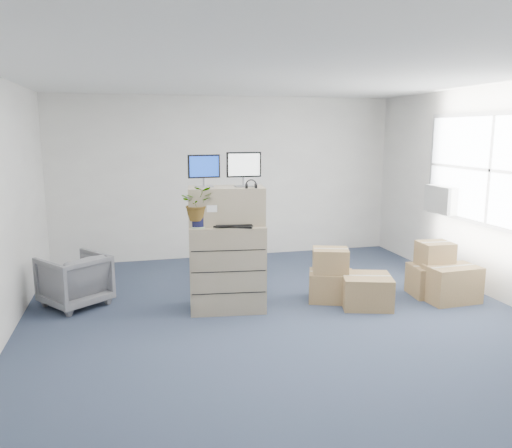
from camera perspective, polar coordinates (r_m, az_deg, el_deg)
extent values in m
plane|color=#262F45|center=(5.79, 3.59, -11.86)|extent=(7.00, 7.00, 0.00)
cube|color=beige|center=(8.79, -3.31, 5.30)|extent=(6.00, 0.02, 2.80)
cube|color=gray|center=(7.26, 25.41, 5.56)|extent=(0.06, 2.72, 1.52)
cube|color=white|center=(7.24, 25.19, 5.57)|extent=(0.01, 2.60, 1.40)
cube|color=silver|center=(7.97, 20.54, 2.65)|extent=(0.24, 0.60, 0.40)
cube|color=#998B6A|center=(6.24, -3.30, -4.94)|extent=(0.99, 0.68, 1.08)
cube|color=#998B6A|center=(6.14, -3.41, 2.12)|extent=(0.97, 0.57, 0.46)
cube|color=#99999E|center=(6.13, -5.93, 4.31)|extent=(0.22, 0.17, 0.01)
cylinder|color=#99999E|center=(6.12, -5.94, 4.81)|extent=(0.03, 0.03, 0.09)
cube|color=black|center=(6.10, -5.97, 6.57)|extent=(0.40, 0.07, 0.28)
cube|color=navy|center=(6.09, -5.94, 6.56)|extent=(0.36, 0.04, 0.24)
cube|color=#99999E|center=(6.11, -1.39, 4.36)|extent=(0.22, 0.16, 0.02)
cylinder|color=#99999E|center=(6.11, -1.40, 4.90)|extent=(0.04, 0.04, 0.10)
cube|color=black|center=(6.09, -1.40, 6.80)|extent=(0.43, 0.03, 0.30)
cube|color=silver|center=(6.07, -1.37, 6.79)|extent=(0.39, 0.01, 0.26)
torus|color=black|center=(5.95, -0.56, 4.48)|extent=(0.14, 0.03, 0.14)
cube|color=black|center=(5.99, -2.64, -0.20)|extent=(0.53, 0.37, 0.03)
ellipsoid|color=silver|center=(6.09, 0.22, 0.05)|extent=(0.11, 0.07, 0.04)
cylinder|color=gray|center=(6.11, -2.92, 1.22)|extent=(0.08, 0.08, 0.28)
cube|color=silver|center=(6.16, -3.45, 0.08)|extent=(0.07, 0.06, 0.02)
cube|color=black|center=(6.14, -3.46, 0.77)|extent=(0.07, 0.05, 0.13)
cube|color=black|center=(6.24, -0.11, 0.45)|extent=(0.26, 0.22, 0.07)
cube|color=#3A8EC7|center=(6.24, -0.58, 1.22)|extent=(0.26, 0.13, 0.10)
cylinder|color=#90AE8C|center=(5.98, -6.66, -0.31)|extent=(0.20, 0.20, 0.02)
cylinder|color=black|center=(5.97, -6.67, 0.37)|extent=(0.17, 0.17, 0.13)
imported|color=#205A19|center=(5.94, -6.71, 1.95)|extent=(0.41, 0.45, 0.32)
imported|color=slate|center=(6.80, -20.05, -5.79)|extent=(0.97, 0.96, 0.73)
cube|color=brown|center=(6.69, 8.52, -7.04)|extent=(0.68, 0.60, 0.39)
cube|color=brown|center=(7.24, 19.46, -6.08)|extent=(0.62, 0.52, 0.41)
cube|color=brown|center=(6.56, 12.50, -7.47)|extent=(0.74, 0.71, 0.40)
cube|color=brown|center=(6.58, 8.51, -4.15)|extent=(0.54, 0.49, 0.32)
cube|color=brown|center=(7.14, 19.77, -3.24)|extent=(0.44, 0.39, 0.33)
cube|color=brown|center=(7.05, 21.48, -6.38)|extent=(0.69, 0.46, 0.48)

